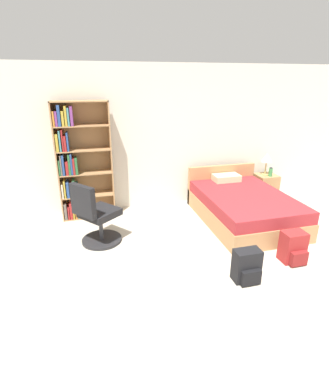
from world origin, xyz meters
name	(u,v)px	position (x,y,z in m)	size (l,w,h in m)	color
ground_plane	(277,311)	(0.00, 0.00, 0.00)	(14.00, 14.00, 0.00)	#BCB29E
wall_back	(185,137)	(0.00, 3.23, 1.30)	(9.00, 0.06, 2.60)	silver
bookshelf	(77,163)	(-1.99, 2.97, 0.99)	(0.91, 0.29, 2.01)	#AD7F51
bed	(242,206)	(0.72, 2.14, 0.26)	(1.37, 1.98, 0.75)	#AD7F51
office_chair	(96,217)	(-1.77, 1.93, 0.43)	(0.72, 0.71, 0.98)	#232326
nightstand	(265,187)	(1.67, 2.93, 0.25)	(0.41, 0.42, 0.51)	#AD7F51
table_lamp	(267,158)	(1.64, 2.94, 0.86)	(0.23, 0.23, 0.45)	tan
water_bottle	(271,172)	(1.69, 2.83, 0.60)	(0.08, 0.08, 0.18)	#3F8C4C
backpack_red	(293,248)	(0.75, 0.78, 0.20)	(0.31, 0.29, 0.42)	maroon
backpack_black	(247,266)	(-0.06, 0.56, 0.19)	(0.32, 0.25, 0.41)	black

